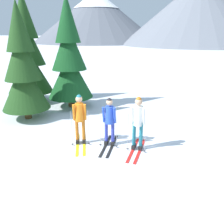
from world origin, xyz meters
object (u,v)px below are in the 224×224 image
Objects in this scene: skier_in_blue at (110,119)px; pine_tree_near at (23,68)px; pine_tree_far at (69,58)px; skier_in_white at (138,121)px; pine_tree_mid at (27,54)px; skier_in_orange at (80,117)px.

pine_tree_near is (-4.17, 1.49, 1.30)m from skier_in_blue.
pine_tree_far is (-3.10, 3.62, 1.51)m from skier_in_blue.
skier_in_white is (0.94, -0.08, 0.05)m from skier_in_blue.
pine_tree_far is at bearing 63.40° from pine_tree_near.
pine_tree_far is at bearing -6.49° from pine_tree_mid.
pine_tree_near is at bearing 162.86° from skier_in_white.
pine_tree_near is 0.87× the size of pine_tree_mid.
pine_tree_near is 2.80m from pine_tree_mid.
pine_tree_near is at bearing -59.89° from pine_tree_mid.
skier_in_orange is at bearing -177.77° from skier_in_white.
skier_in_blue is 0.35× the size of pine_tree_near.
pine_tree_mid is at bearing 120.11° from pine_tree_near.
pine_tree_mid is at bearing 144.95° from skier_in_blue.
pine_tree_mid is 1.05× the size of pine_tree_far.
skier_in_blue is 0.30× the size of pine_tree_mid.
skier_in_white is 0.31× the size of pine_tree_mid.
pine_tree_mid reaches higher than skier_in_white.
skier_in_orange reaches higher than skier_in_blue.
skier_in_orange is 0.31× the size of pine_tree_mid.
pine_tree_mid is at bearing 138.48° from skier_in_orange.
pine_tree_near reaches higher than skier_in_orange.
skier_in_white is 0.33× the size of pine_tree_far.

